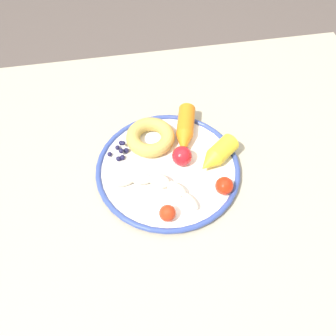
% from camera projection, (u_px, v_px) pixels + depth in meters
% --- Properties ---
extents(ground_plane, '(6.00, 6.00, 0.00)m').
position_uv_depth(ground_plane, '(168.00, 291.00, 1.41)').
color(ground_plane, '#534843').
extents(dining_table, '(1.17, 0.90, 0.75)m').
position_uv_depth(dining_table, '(167.00, 202.00, 0.87)').
color(dining_table, '#A69D86').
rests_on(dining_table, ground_plane).
extents(plate, '(0.31, 0.31, 0.02)m').
position_uv_depth(plate, '(168.00, 169.00, 0.81)').
color(plate, white).
rests_on(plate, dining_table).
extents(banana, '(0.17, 0.11, 0.03)m').
position_uv_depth(banana, '(158.00, 185.00, 0.76)').
color(banana, beige).
rests_on(banana, plate).
extents(carrot_orange, '(0.07, 0.14, 0.04)m').
position_uv_depth(carrot_orange, '(185.00, 130.00, 0.84)').
color(carrot_orange, orange).
rests_on(carrot_orange, plate).
extents(carrot_yellow, '(0.11, 0.10, 0.04)m').
position_uv_depth(carrot_yellow, '(217.00, 155.00, 0.80)').
color(carrot_yellow, yellow).
rests_on(carrot_yellow, plate).
extents(donut, '(0.13, 0.13, 0.03)m').
position_uv_depth(donut, '(150.00, 137.00, 0.84)').
color(donut, tan).
rests_on(donut, plate).
extents(blueberry_pile, '(0.05, 0.06, 0.02)m').
position_uv_depth(blueberry_pile, '(120.00, 151.00, 0.82)').
color(blueberry_pile, '#191638').
rests_on(blueberry_pile, plate).
extents(tomato_near, '(0.04, 0.04, 0.04)m').
position_uv_depth(tomato_near, '(224.00, 186.00, 0.76)').
color(tomato_near, red).
rests_on(tomato_near, plate).
extents(tomato_mid, '(0.03, 0.03, 0.03)m').
position_uv_depth(tomato_mid, '(168.00, 213.00, 0.72)').
color(tomato_mid, red).
rests_on(tomato_mid, plate).
extents(tomato_far, '(0.04, 0.04, 0.04)m').
position_uv_depth(tomato_far, '(182.00, 156.00, 0.80)').
color(tomato_far, red).
rests_on(tomato_far, plate).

